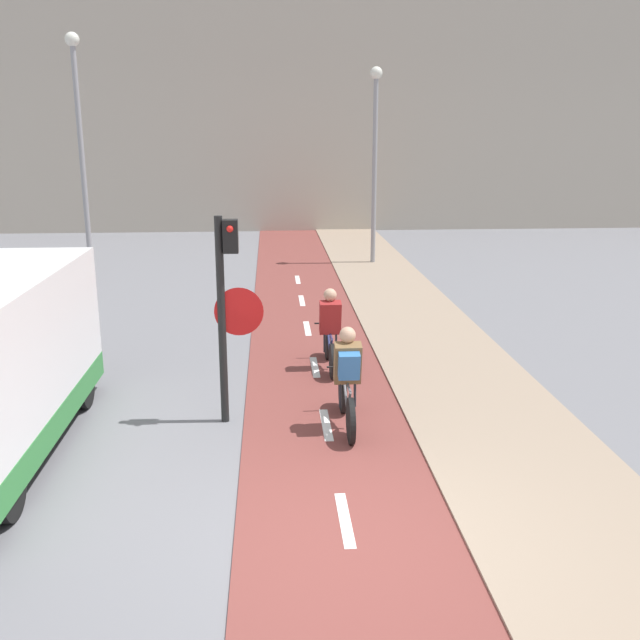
# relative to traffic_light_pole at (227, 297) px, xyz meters

# --- Properties ---
(ground_plane) EXTENTS (120.00, 120.00, 0.00)m
(ground_plane) POSITION_rel_traffic_light_pole_xyz_m (1.32, -3.28, -1.80)
(ground_plane) COLOR slate
(bike_lane) EXTENTS (2.29, 60.00, 0.02)m
(bike_lane) POSITION_rel_traffic_light_pole_xyz_m (1.32, -3.27, -1.79)
(bike_lane) COLOR brown
(bike_lane) RESTS_ON ground_plane
(sidewalk_strip) EXTENTS (2.40, 60.00, 0.05)m
(sidewalk_strip) POSITION_rel_traffic_light_pole_xyz_m (3.66, -3.28, -1.78)
(sidewalk_strip) COLOR gray
(sidewalk_strip) RESTS_ON ground_plane
(building_row_background) EXTENTS (60.00, 5.20, 11.81)m
(building_row_background) POSITION_rel_traffic_light_pole_xyz_m (1.32, 22.27, 4.11)
(building_row_background) COLOR #B2A899
(building_row_background) RESTS_ON ground_plane
(traffic_light_pole) EXTENTS (0.67, 0.25, 2.89)m
(traffic_light_pole) POSITION_rel_traffic_light_pole_xyz_m (0.00, 0.00, 0.00)
(traffic_light_pole) COLOR black
(traffic_light_pole) RESTS_ON ground_plane
(street_lamp_far) EXTENTS (0.36, 0.36, 6.38)m
(street_lamp_far) POSITION_rel_traffic_light_pole_xyz_m (-4.30, 10.07, 2.13)
(street_lamp_far) COLOR gray
(street_lamp_far) RESTS_ON ground_plane
(street_lamp_sidewalk) EXTENTS (0.36, 0.36, 5.77)m
(street_lamp_sidewalk) POSITION_rel_traffic_light_pole_xyz_m (3.74, 12.16, 1.81)
(street_lamp_sidewalk) COLOR gray
(street_lamp_sidewalk) RESTS_ON ground_plane
(cyclist_near) EXTENTS (0.46, 1.68, 1.44)m
(cyclist_near) POSITION_rel_traffic_light_pole_xyz_m (1.60, -0.37, -1.10)
(cyclist_near) COLOR black
(cyclist_near) RESTS_ON ground_plane
(cyclist_far) EXTENTS (0.46, 1.62, 1.42)m
(cyclist_far) POSITION_rel_traffic_light_pole_xyz_m (1.57, 2.17, -1.15)
(cyclist_far) COLOR black
(cyclist_far) RESTS_ON ground_plane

